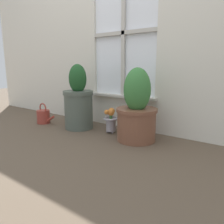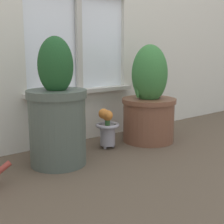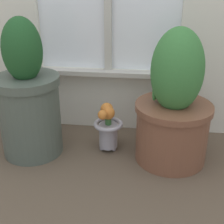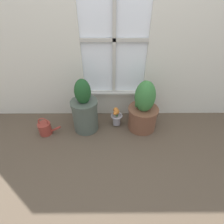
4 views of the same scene
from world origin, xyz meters
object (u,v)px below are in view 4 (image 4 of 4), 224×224
potted_plant_left (85,110)px  potted_plant_right (143,110)px  flower_vase (117,117)px  watering_can (45,128)px

potted_plant_left → potted_plant_right: bearing=1.3°
potted_plant_left → potted_plant_right: (0.66, 0.01, -0.02)m
flower_vase → watering_can: 0.83m
potted_plant_left → flower_vase: size_ratio=2.71×
potted_plant_right → flower_vase: potted_plant_right is taller
potted_plant_left → flower_vase: bearing=9.2°
flower_vase → watering_can: bearing=-169.8°
flower_vase → potted_plant_left: bearing=-170.8°
potted_plant_right → watering_can: 1.13m
potted_plant_left → watering_can: (-0.46, -0.09, -0.19)m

